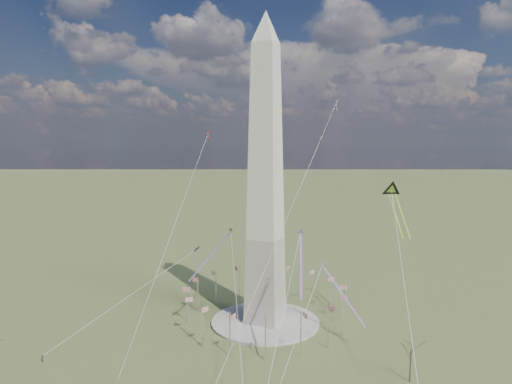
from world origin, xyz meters
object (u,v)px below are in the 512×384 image
at_px(tree_near, 411,349).
at_px(kite_delta_black, 392,193).
at_px(washington_monument, 266,180).
at_px(person_west, 42,358).

distance_m(tree_near, kite_delta_black, 51.20).
relative_size(washington_monument, person_west, 52.76).
bearing_deg(person_west, tree_near, -158.12).
bearing_deg(person_west, kite_delta_black, -137.60).
bearing_deg(tree_near, washington_monument, 157.27).
height_order(washington_monument, tree_near, washington_monument).
bearing_deg(kite_delta_black, person_west, 14.93).
distance_m(tree_near, person_west, 98.44).
height_order(tree_near, kite_delta_black, kite_delta_black).
height_order(person_west, kite_delta_black, kite_delta_black).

